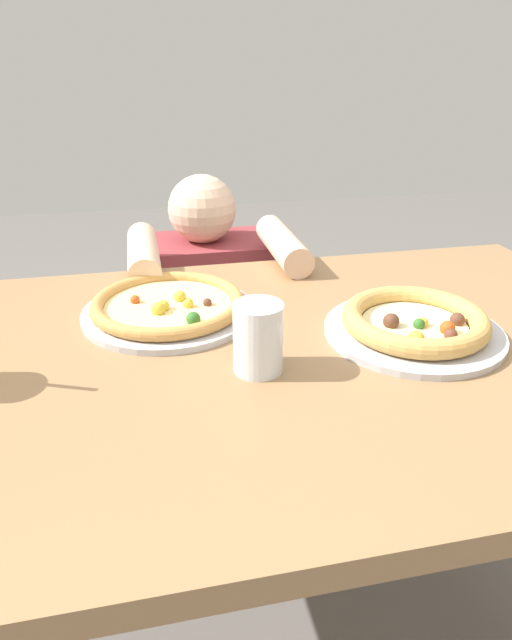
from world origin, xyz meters
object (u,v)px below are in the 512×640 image
at_px(pizza_far, 169,306).
at_px(pizza_near, 415,324).
at_px(water_cup_clear, 258,337).
at_px(diner_seated, 208,344).

bearing_deg(pizza_far, pizza_near, -22.73).
bearing_deg(water_cup_clear, pizza_far, 117.92).
bearing_deg(diner_seated, pizza_near, -66.50).
xyz_separation_m(pizza_near, pizza_far, (-0.41, 0.17, -0.00)).
relative_size(pizza_far, water_cup_clear, 2.91).
height_order(pizza_near, pizza_far, pizza_near).
distance_m(water_cup_clear, diner_seated, 0.81).
relative_size(pizza_near, diner_seated, 0.34).
height_order(pizza_far, water_cup_clear, water_cup_clear).
xyz_separation_m(pizza_far, water_cup_clear, (0.12, -0.23, 0.04)).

